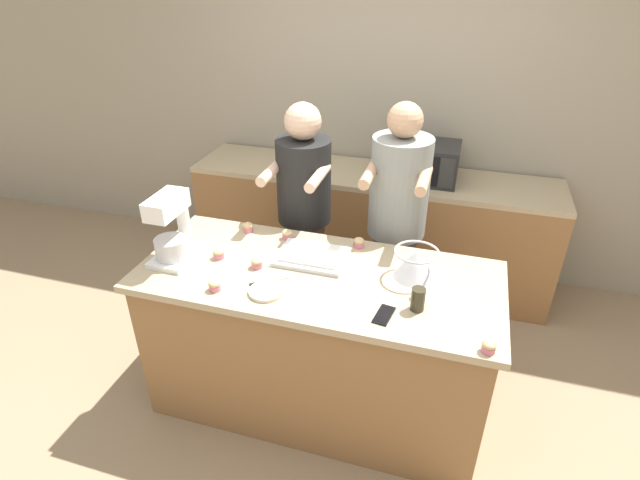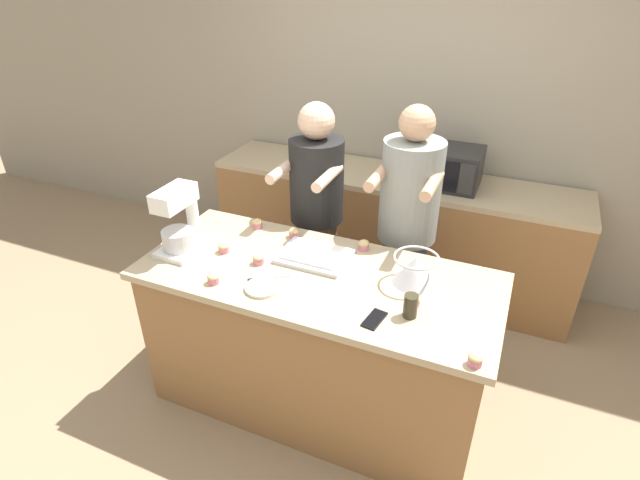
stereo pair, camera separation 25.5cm
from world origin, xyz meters
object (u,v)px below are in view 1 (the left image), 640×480
(mixing_bowl, at_px, (416,263))
(cupcake_3, at_px, (419,293))
(cupcake_2, at_px, (287,234))
(knife, at_px, (268,281))
(person_left, at_px, (304,220))
(cupcake_6, at_px, (215,285))
(drinking_glass, at_px, (418,299))
(small_plate, at_px, (266,291))
(cupcake_0, at_px, (489,346))
(cupcake_1, at_px, (359,242))
(stand_mixer, at_px, (172,232))
(cupcake_7, at_px, (218,254))
(cupcake_5, at_px, (248,227))
(cell_phone, at_px, (384,315))
(baking_tray, at_px, (312,256))
(microwave_oven, at_px, (423,161))
(cupcake_4, at_px, (257,263))
(person_right, at_px, (396,230))

(mixing_bowl, distance_m, cupcake_3, 0.20)
(cupcake_2, bearing_deg, knife, -82.66)
(person_left, distance_m, cupcake_6, 0.98)
(drinking_glass, bearing_deg, small_plate, -173.35)
(drinking_glass, height_order, cupcake_0, drinking_glass)
(knife, height_order, cupcake_1, cupcake_1)
(stand_mixer, bearing_deg, person_left, 56.88)
(cupcake_1, relative_size, cupcake_7, 1.00)
(cupcake_0, height_order, cupcake_1, same)
(drinking_glass, relative_size, knife, 0.62)
(cupcake_5, bearing_deg, cell_phone, -31.14)
(person_left, bearing_deg, small_plate, -83.42)
(cupcake_1, height_order, cupcake_5, same)
(person_left, height_order, cupcake_2, person_left)
(mixing_bowl, height_order, cupcake_6, mixing_bowl)
(mixing_bowl, relative_size, small_plate, 1.33)
(cupcake_0, height_order, cupcake_6, same)
(cell_phone, xyz_separation_m, small_plate, (-0.59, 0.01, 0.00))
(cupcake_1, distance_m, cupcake_3, 0.55)
(baking_tray, relative_size, drinking_glass, 3.28)
(stand_mixer, xyz_separation_m, small_plate, (0.60, -0.16, -0.16))
(cupcake_1, distance_m, cupcake_7, 0.79)
(stand_mixer, xyz_separation_m, cupcake_5, (0.25, 0.40, -0.14))
(baking_tray, bearing_deg, cell_phone, -38.86)
(microwave_oven, bearing_deg, person_left, -130.97)
(cupcake_4, xyz_separation_m, cupcake_6, (-0.12, -0.25, 0.00))
(person_left, height_order, drinking_glass, person_left)
(stand_mixer, distance_m, cupcake_2, 0.65)
(mixing_bowl, xyz_separation_m, cupcake_5, (-1.02, 0.20, -0.05))
(person_left, bearing_deg, cupcake_0, -41.66)
(stand_mixer, bearing_deg, baking_tray, 16.40)
(baking_tray, bearing_deg, stand_mixer, -163.60)
(cell_phone, relative_size, cupcake_6, 2.51)
(microwave_oven, relative_size, cupcake_4, 8.29)
(cupcake_3, bearing_deg, drinking_glass, -88.01)
(stand_mixer, xyz_separation_m, drinking_glass, (1.32, -0.07, -0.11))
(knife, distance_m, cupcake_0, 1.10)
(cupcake_2, height_order, cupcake_4, same)
(stand_mixer, relative_size, cupcake_3, 6.23)
(cupcake_1, bearing_deg, person_left, 142.19)
(stand_mixer, height_order, baking_tray, stand_mixer)
(knife, xyz_separation_m, cupcake_4, (-0.11, 0.11, 0.03))
(stand_mixer, height_order, drinking_glass, stand_mixer)
(baking_tray, distance_m, cupcake_6, 0.56)
(cupcake_5, bearing_deg, mixing_bowl, -10.85)
(knife, xyz_separation_m, cupcake_0, (1.08, -0.21, 0.03))
(knife, height_order, cupcake_6, cupcake_6)
(baking_tray, bearing_deg, person_right, 55.16)
(cupcake_3, bearing_deg, mixing_bowl, 103.65)
(person_left, xyz_separation_m, mixing_bowl, (0.79, -0.55, 0.15))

